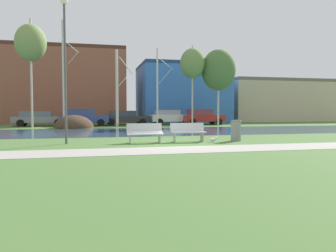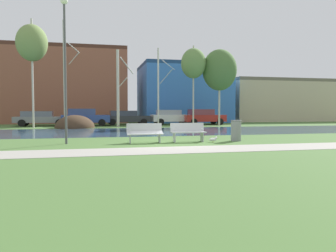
{
  "view_description": "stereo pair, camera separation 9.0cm",
  "coord_description": "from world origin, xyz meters",
  "px_view_note": "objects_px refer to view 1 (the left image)",
  "views": [
    {
      "loc": [
        -3.19,
        -13.58,
        1.47
      ],
      "look_at": [
        0.15,
        0.94,
        0.72
      ],
      "focal_mm": 34.25,
      "sensor_mm": 36.0,
      "label": 1
    },
    {
      "loc": [
        -3.1,
        -13.6,
        1.47
      ],
      "look_at": [
        0.15,
        0.94,
        0.72
      ],
      "focal_mm": 34.25,
      "sensor_mm": 36.0,
      "label": 2
    }
  ],
  "objects_px": {
    "streetlamp": "(65,49)",
    "parked_sedan_second_blue": "(84,117)",
    "bench_left": "(145,132)",
    "parked_hatch_third_dark": "(125,117)",
    "seagull": "(213,139)",
    "parked_van_nearest_grey": "(39,118)",
    "parked_wagon_fourth_white": "(170,117)",
    "parked_suv_fifth_red": "(202,117)",
    "bench_right": "(188,132)",
    "trash_bin": "(236,130)"
  },
  "relations": [
    {
      "from": "streetlamp",
      "to": "trash_bin",
      "type": "bearing_deg",
      "value": -2.78
    },
    {
      "from": "parked_sedan_second_blue",
      "to": "parked_hatch_third_dark",
      "type": "bearing_deg",
      "value": 11.35
    },
    {
      "from": "parked_sedan_second_blue",
      "to": "parked_hatch_third_dark",
      "type": "relative_size",
      "value": 0.95
    },
    {
      "from": "bench_right",
      "to": "seagull",
      "type": "distance_m",
      "value": 1.2
    },
    {
      "from": "parked_suv_fifth_red",
      "to": "parked_wagon_fourth_white",
      "type": "bearing_deg",
      "value": 165.42
    },
    {
      "from": "bench_right",
      "to": "parked_suv_fifth_red",
      "type": "relative_size",
      "value": 0.39
    },
    {
      "from": "parked_van_nearest_grey",
      "to": "parked_hatch_third_dark",
      "type": "xyz_separation_m",
      "value": [
        7.83,
        0.36,
        0.02
      ]
    },
    {
      "from": "bench_right",
      "to": "parked_van_nearest_grey",
      "type": "distance_m",
      "value": 19.35
    },
    {
      "from": "parked_wagon_fourth_white",
      "to": "trash_bin",
      "type": "bearing_deg",
      "value": -92.9
    },
    {
      "from": "streetlamp",
      "to": "parked_wagon_fourth_white",
      "type": "relative_size",
      "value": 1.52
    },
    {
      "from": "bench_left",
      "to": "streetlamp",
      "type": "height_order",
      "value": "streetlamp"
    },
    {
      "from": "trash_bin",
      "to": "parked_sedan_second_blue",
      "type": "xyz_separation_m",
      "value": [
        -7.53,
        16.71,
        0.31
      ]
    },
    {
      "from": "bench_right",
      "to": "seagull",
      "type": "bearing_deg",
      "value": -22.28
    },
    {
      "from": "parked_wagon_fourth_white",
      "to": "parked_suv_fifth_red",
      "type": "relative_size",
      "value": 0.98
    },
    {
      "from": "bench_left",
      "to": "parked_hatch_third_dark",
      "type": "height_order",
      "value": "parked_hatch_third_dark"
    },
    {
      "from": "parked_van_nearest_grey",
      "to": "parked_wagon_fourth_white",
      "type": "height_order",
      "value": "parked_wagon_fourth_white"
    },
    {
      "from": "parked_van_nearest_grey",
      "to": "parked_hatch_third_dark",
      "type": "height_order",
      "value": "parked_hatch_third_dark"
    },
    {
      "from": "trash_bin",
      "to": "seagull",
      "type": "height_order",
      "value": "trash_bin"
    },
    {
      "from": "parked_van_nearest_grey",
      "to": "parked_suv_fifth_red",
      "type": "relative_size",
      "value": 1.14
    },
    {
      "from": "parked_hatch_third_dark",
      "to": "parked_sedan_second_blue",
      "type": "bearing_deg",
      "value": -168.65
    },
    {
      "from": "bench_right",
      "to": "parked_van_nearest_grey",
      "type": "bearing_deg",
      "value": 118.1
    },
    {
      "from": "bench_left",
      "to": "parked_wagon_fourth_white",
      "type": "height_order",
      "value": "parked_wagon_fourth_white"
    },
    {
      "from": "parked_sedan_second_blue",
      "to": "parked_hatch_third_dark",
      "type": "height_order",
      "value": "parked_sedan_second_blue"
    },
    {
      "from": "bench_left",
      "to": "streetlamp",
      "type": "relative_size",
      "value": 0.26
    },
    {
      "from": "seagull",
      "to": "parked_van_nearest_grey",
      "type": "xyz_separation_m",
      "value": [
        -10.18,
        17.5,
        0.6
      ]
    },
    {
      "from": "parked_sedan_second_blue",
      "to": "parked_wagon_fourth_white",
      "type": "distance_m",
      "value": 8.43
    },
    {
      "from": "parked_sedan_second_blue",
      "to": "parked_wagon_fourth_white",
      "type": "xyz_separation_m",
      "value": [
        8.41,
        0.66,
        -0.04
      ]
    },
    {
      "from": "trash_bin",
      "to": "parked_wagon_fourth_white",
      "type": "relative_size",
      "value": 0.24
    },
    {
      "from": "bench_right",
      "to": "parked_wagon_fourth_white",
      "type": "relative_size",
      "value": 0.39
    },
    {
      "from": "streetlamp",
      "to": "parked_sedan_second_blue",
      "type": "bearing_deg",
      "value": 89.21
    },
    {
      "from": "trash_bin",
      "to": "parked_suv_fifth_red",
      "type": "height_order",
      "value": "parked_suv_fifth_red"
    },
    {
      "from": "bench_right",
      "to": "parked_sedan_second_blue",
      "type": "distance_m",
      "value": 17.43
    },
    {
      "from": "parked_suv_fifth_red",
      "to": "parked_hatch_third_dark",
      "type": "bearing_deg",
      "value": 172.99
    },
    {
      "from": "trash_bin",
      "to": "parked_wagon_fourth_white",
      "type": "distance_m",
      "value": 17.39
    },
    {
      "from": "streetlamp",
      "to": "parked_hatch_third_dark",
      "type": "xyz_separation_m",
      "value": [
        4.12,
        17.11,
        -3.34
      ]
    },
    {
      "from": "trash_bin",
      "to": "parked_van_nearest_grey",
      "type": "xyz_separation_m",
      "value": [
        -11.46,
        17.13,
        0.22
      ]
    },
    {
      "from": "bench_left",
      "to": "parked_sedan_second_blue",
      "type": "distance_m",
      "value": 16.94
    },
    {
      "from": "streetlamp",
      "to": "parked_sedan_second_blue",
      "type": "distance_m",
      "value": 16.65
    },
    {
      "from": "bench_left",
      "to": "parked_hatch_third_dark",
      "type": "distance_m",
      "value": 17.44
    },
    {
      "from": "trash_bin",
      "to": "parked_hatch_third_dark",
      "type": "bearing_deg",
      "value": 101.73
    },
    {
      "from": "parked_van_nearest_grey",
      "to": "parked_hatch_third_dark",
      "type": "relative_size",
      "value": 1.04
    },
    {
      "from": "seagull",
      "to": "parked_sedan_second_blue",
      "type": "xyz_separation_m",
      "value": [
        -6.24,
        17.08,
        0.69
      ]
    },
    {
      "from": "seagull",
      "to": "parked_hatch_third_dark",
      "type": "distance_m",
      "value": 18.03
    },
    {
      "from": "parked_suv_fifth_red",
      "to": "seagull",
      "type": "bearing_deg",
      "value": -107.4
    },
    {
      "from": "seagull",
      "to": "parked_suv_fifth_red",
      "type": "xyz_separation_m",
      "value": [
        5.3,
        16.92,
        0.67
      ]
    },
    {
      "from": "streetlamp",
      "to": "parked_suv_fifth_red",
      "type": "distance_m",
      "value": 20.27
    },
    {
      "from": "bench_right",
      "to": "streetlamp",
      "type": "distance_m",
      "value": 6.51
    },
    {
      "from": "bench_right",
      "to": "parked_hatch_third_dark",
      "type": "xyz_separation_m",
      "value": [
        -1.28,
        17.42,
        0.28
      ]
    },
    {
      "from": "streetlamp",
      "to": "parked_wagon_fourth_white",
      "type": "xyz_separation_m",
      "value": [
        8.63,
        16.99,
        -3.31
      ]
    },
    {
      "from": "parked_suv_fifth_red",
      "to": "bench_left",
      "type": "bearing_deg",
      "value": -116.96
    }
  ]
}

